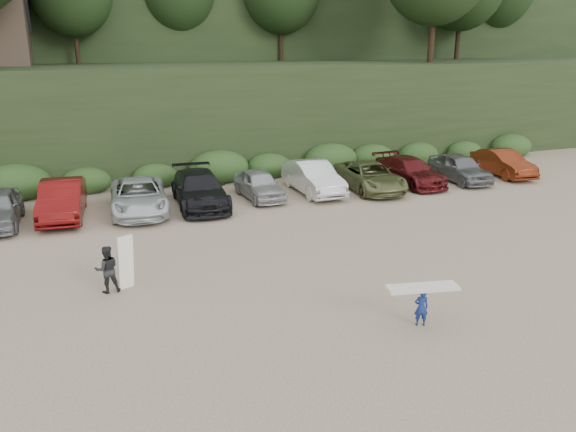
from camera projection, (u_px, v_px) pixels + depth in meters
name	position (u px, v px, depth m)	size (l,w,h in m)	color
ground	(298.00, 284.00, 17.70)	(120.00, 120.00, 0.00)	tan
parked_cars	(160.00, 193.00, 25.44)	(39.82, 5.84, 1.62)	#9B9B9F
child_surfer	(422.00, 299.00, 14.92)	(1.98, 0.91, 1.15)	navy
adult_surfer	(109.00, 269.00, 16.98)	(1.21, 0.60, 1.75)	black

